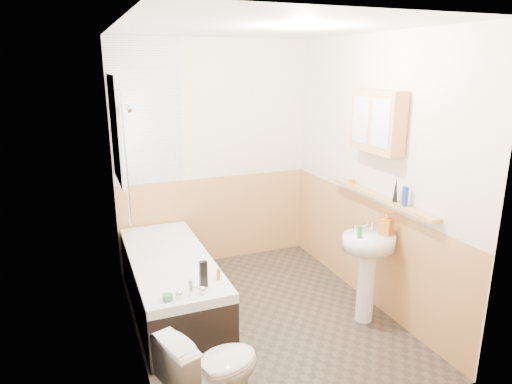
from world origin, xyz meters
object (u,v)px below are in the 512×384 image
(toilet, at_px, (213,372))
(medicine_cabinet, at_px, (377,121))
(sink, at_px, (368,260))
(pine_shelf, at_px, (380,197))
(bathtub, at_px, (171,282))

(toilet, height_order, medicine_cabinet, medicine_cabinet)
(toilet, relative_size, medicine_cabinet, 1.13)
(sink, relative_size, pine_shelf, 0.66)
(sink, bearing_deg, bathtub, 145.15)
(sink, distance_m, medicine_cabinet, 1.21)
(sink, relative_size, medicine_cabinet, 1.56)
(toilet, xyz_separation_m, medicine_cabinet, (1.77, 0.86, 1.43))
(bathtub, distance_m, toilet, 1.45)
(pine_shelf, bearing_deg, sink, -142.03)
(bathtub, relative_size, toilet, 2.69)
(toilet, height_order, pine_shelf, pine_shelf)
(bathtub, bearing_deg, sink, -27.88)
(sink, distance_m, pine_shelf, 0.57)
(bathtub, xyz_separation_m, toilet, (-0.03, -1.45, 0.05))
(bathtub, relative_size, pine_shelf, 1.29)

